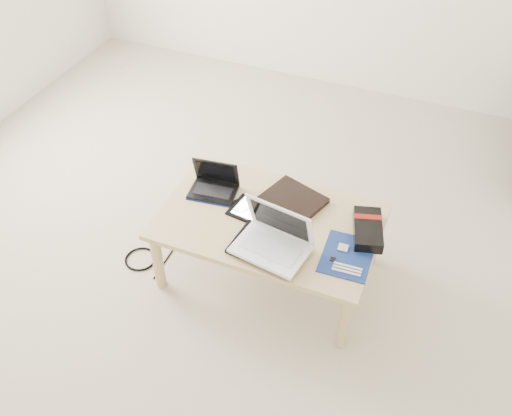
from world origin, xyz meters
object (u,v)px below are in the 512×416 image
at_px(coffee_table, 269,226).
at_px(gpu_box, 368,229).
at_px(white_laptop, 274,239).
at_px(netbook, 214,185).

relative_size(coffee_table, gpu_box, 3.70).
relative_size(white_laptop, gpu_box, 1.26).
xyz_separation_m(coffee_table, netbook, (-0.35, 0.10, 0.09)).
bearing_deg(coffee_table, white_laptop, -62.94).
height_order(coffee_table, white_laptop, white_laptop).
bearing_deg(coffee_table, gpu_box, 10.59).
bearing_deg(coffee_table, netbook, 164.71).
distance_m(netbook, white_laptop, 0.53).
height_order(coffee_table, netbook, netbook).
bearing_deg(gpu_box, coffee_table, -169.41).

